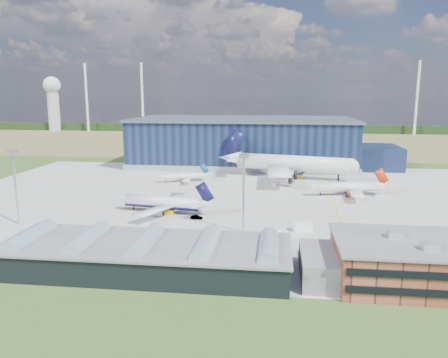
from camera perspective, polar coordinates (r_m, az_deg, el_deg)
ground at (r=158.03m, az=-0.23°, el=-3.48°), size 600.00×600.00×0.00m
apron at (r=167.65m, az=0.21°, el=-2.61°), size 220.00×160.00×0.08m
farmland at (r=374.30m, az=4.07°, el=5.02°), size 600.00×220.00×0.01m
treeline at (r=453.49m, az=4.62°, el=6.60°), size 600.00×8.00×8.00m
horizon_dressing at (r=493.35m, az=-18.50°, el=9.95°), size 440.20×18.00×70.00m
hangar at (r=248.63m, az=3.20°, el=4.61°), size 145.00×62.00×26.10m
ops_building at (r=104.41m, az=26.91°, el=-9.79°), size 46.00×23.00×10.90m
glass_concourse at (r=101.92m, az=-8.25°, el=-9.81°), size 78.00×23.00×8.60m
light_mast_west at (r=147.35m, az=-25.69°, el=0.47°), size 2.60×2.60×23.00m
light_mast_center at (r=124.46m, az=2.58°, el=-0.21°), size 2.60×2.60×23.00m
airliner_navy at (r=148.84m, az=-8.09°, el=-2.26°), size 40.00×39.38×11.35m
airliner_red at (r=178.53m, az=15.66°, el=-0.45°), size 38.15×37.60×10.59m
airliner_widebody at (r=208.77m, az=8.96°, el=3.11°), size 82.57×81.48×22.33m
airliner_regional at (r=199.72m, az=-5.51°, el=0.72°), size 31.30×31.03×7.80m
gse_tug_a at (r=147.17m, az=-7.10°, el=-4.38°), size 2.67×3.81×1.46m
gse_tug_b at (r=121.07m, az=-9.64°, el=-7.96°), size 2.64×3.29×1.25m
gse_cart_a at (r=193.72m, az=6.47°, el=-0.60°), size 2.12×3.15×1.35m
gse_tug_c at (r=209.66m, az=9.96°, el=0.19°), size 2.84×3.37×1.26m
gse_cart_b at (r=217.30m, az=5.78°, el=0.68°), size 3.19×2.93×1.15m
gse_van_c at (r=131.36m, az=10.23°, el=-6.11°), size 6.15×4.05×2.71m
airstair at (r=117.24m, az=6.83°, el=-8.04°), size 3.27×5.24×3.13m
car_b at (r=141.29m, az=-3.60°, el=-5.01°), size 4.06×1.77×1.30m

